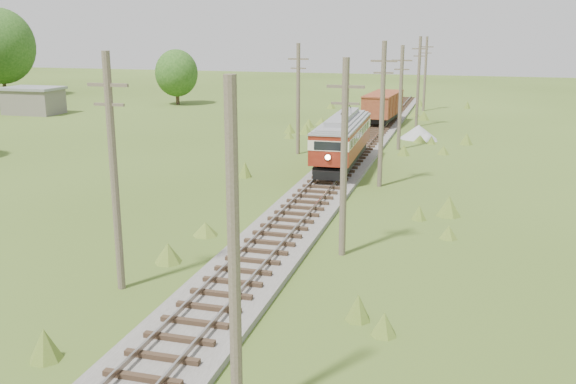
% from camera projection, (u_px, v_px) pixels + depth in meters
% --- Properties ---
extents(railbed_main, '(3.60, 96.00, 0.57)m').
position_uv_depth(railbed_main, '(339.00, 170.00, 44.19)').
color(railbed_main, '#605B54').
rests_on(railbed_main, ground).
extents(streetcar, '(2.93, 11.26, 5.11)m').
position_uv_depth(streetcar, '(342.00, 136.00, 44.54)').
color(streetcar, black).
rests_on(streetcar, ground).
extents(gondola, '(3.29, 8.47, 2.76)m').
position_uv_depth(gondola, '(383.00, 106.00, 64.95)').
color(gondola, black).
rests_on(gondola, ground).
extents(gravel_pile, '(3.44, 3.65, 1.25)m').
position_uv_depth(gravel_pile, '(420.00, 132.00, 57.60)').
color(gravel_pile, gray).
rests_on(gravel_pile, ground).
extents(utility_pole_r_1, '(0.30, 0.30, 8.80)m').
position_uv_depth(utility_pole_r_1, '(234.00, 261.00, 15.29)').
color(utility_pole_r_1, brown).
rests_on(utility_pole_r_1, ground).
extents(utility_pole_r_2, '(1.60, 0.30, 8.60)m').
position_uv_depth(utility_pole_r_2, '(344.00, 157.00, 27.35)').
color(utility_pole_r_2, brown).
rests_on(utility_pole_r_2, ground).
extents(utility_pole_r_3, '(1.60, 0.30, 9.00)m').
position_uv_depth(utility_pole_r_3, '(382.00, 113.00, 39.45)').
color(utility_pole_r_3, brown).
rests_on(utility_pole_r_3, ground).
extents(utility_pole_r_4, '(1.60, 0.30, 8.40)m').
position_uv_depth(utility_pole_r_4, '(401.00, 97.00, 51.70)').
color(utility_pole_r_4, brown).
rests_on(utility_pole_r_4, ground).
extents(utility_pole_r_5, '(1.60, 0.30, 8.90)m').
position_uv_depth(utility_pole_r_5, '(418.00, 81.00, 63.66)').
color(utility_pole_r_5, brown).
rests_on(utility_pole_r_5, ground).
extents(utility_pole_r_6, '(1.60, 0.30, 8.70)m').
position_uv_depth(utility_pole_r_6, '(425.00, 73.00, 75.86)').
color(utility_pole_r_6, brown).
rests_on(utility_pole_r_6, ground).
extents(utility_pole_l_a, '(1.60, 0.30, 9.00)m').
position_uv_depth(utility_pole_l_a, '(114.00, 172.00, 23.66)').
color(utility_pole_l_a, brown).
rests_on(utility_pole_l_a, ground).
extents(utility_pole_l_b, '(1.60, 0.30, 8.60)m').
position_uv_depth(utility_pole_l_b, '(298.00, 98.00, 49.90)').
color(utility_pole_l_b, brown).
rests_on(utility_pole_l_b, ground).
extents(tree_left_5, '(9.66, 9.66, 12.44)m').
position_uv_depth(tree_left_5, '(0.00, 46.00, 90.59)').
color(tree_left_5, '#38281C').
rests_on(tree_left_5, ground).
extents(tree_mid_a, '(5.46, 5.46, 7.03)m').
position_uv_depth(tree_mid_a, '(177.00, 73.00, 82.22)').
color(tree_mid_a, '#38281C').
rests_on(tree_mid_a, ground).
extents(shed, '(6.40, 4.40, 3.10)m').
position_uv_depth(shed, '(33.00, 100.00, 73.83)').
color(shed, slate).
rests_on(shed, ground).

